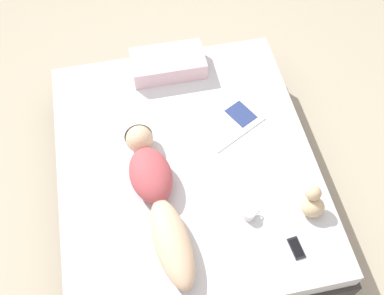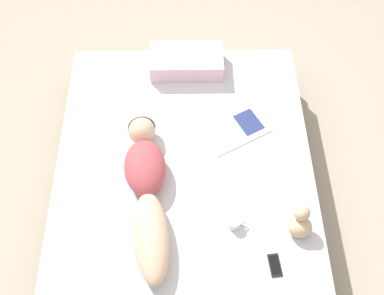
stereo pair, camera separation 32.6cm
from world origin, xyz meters
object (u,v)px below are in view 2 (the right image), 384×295
at_px(coffee_mug, 234,222).
at_px(cell_phone, 275,265).
at_px(person, 147,186).
at_px(open_magazine, 236,129).

relative_size(coffee_mug, cell_phone, 0.78).
height_order(person, cell_phone, person).
height_order(open_magazine, coffee_mug, coffee_mug).
relative_size(open_magazine, cell_phone, 3.72).
relative_size(open_magazine, coffee_mug, 4.78).
distance_m(person, coffee_mug, 0.64).
xyz_separation_m(open_magazine, cell_phone, (0.18, -1.06, 0.00)).
bearing_deg(coffee_mug, cell_phone, -49.27).
relative_size(person, coffee_mug, 10.50).
bearing_deg(person, coffee_mug, -29.68).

